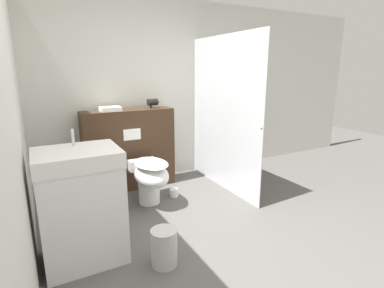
% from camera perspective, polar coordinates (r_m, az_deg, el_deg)
% --- Properties ---
extents(ground_plane, '(12.00, 12.00, 0.00)m').
position_cam_1_polar(ground_plane, '(2.73, 9.28, -21.08)').
color(ground_plane, '#565451').
extents(wall_back, '(8.00, 0.06, 2.50)m').
position_cam_1_polar(wall_back, '(4.25, -8.98, 9.69)').
color(wall_back, silver).
rests_on(wall_back, ground_plane).
extents(wall_side_left, '(0.06, 8.00, 2.50)m').
position_cam_1_polar(wall_side_left, '(1.78, -32.04, 1.81)').
color(wall_side_left, silver).
rests_on(wall_side_left, ground_plane).
extents(partition_panel, '(1.18, 0.30, 1.06)m').
position_cam_1_polar(partition_panel, '(4.04, -11.80, -1.04)').
color(partition_panel, '#3D2819').
rests_on(partition_panel, ground_plane).
extents(shower_glass, '(0.04, 1.54, 1.98)m').
position_cam_1_polar(shower_glass, '(3.91, 6.06, 5.55)').
color(shower_glass, silver).
rests_on(shower_glass, ground_plane).
extents(toilet, '(0.37, 0.66, 0.54)m').
position_cam_1_polar(toilet, '(3.54, -7.98, -6.29)').
color(toilet, white).
rests_on(toilet, ground_plane).
extents(sink_vanity, '(0.64, 0.52, 1.09)m').
position_cam_1_polar(sink_vanity, '(2.65, -20.29, -11.00)').
color(sink_vanity, white).
rests_on(sink_vanity, ground_plane).
extents(hair_drier, '(0.16, 0.09, 0.12)m').
position_cam_1_polar(hair_drier, '(4.06, -7.42, 7.91)').
color(hair_drier, black).
rests_on(hair_drier, partition_panel).
extents(folded_towel, '(0.25, 0.19, 0.05)m').
position_cam_1_polar(folded_towel, '(3.88, -15.29, 6.48)').
color(folded_towel, white).
rests_on(folded_towel, partition_panel).
extents(spare_toilet_roll, '(0.11, 0.11, 0.10)m').
position_cam_1_polar(spare_toilet_roll, '(3.83, -3.44, -9.24)').
color(spare_toilet_roll, white).
rests_on(spare_toilet_roll, ground_plane).
extents(waste_bin, '(0.22, 0.22, 0.31)m').
position_cam_1_polar(waste_bin, '(2.58, -5.33, -19.04)').
color(waste_bin, silver).
rests_on(waste_bin, ground_plane).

